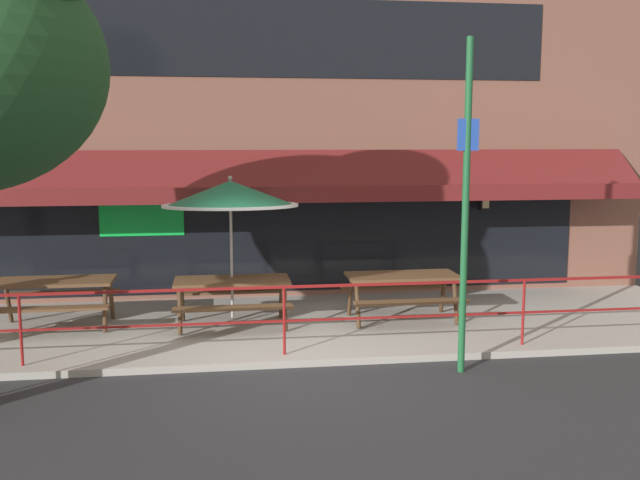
{
  "coord_description": "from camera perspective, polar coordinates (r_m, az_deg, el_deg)",
  "views": [
    {
      "loc": [
        -0.84,
        -9.18,
        3.06
      ],
      "look_at": [
        0.68,
        1.6,
        1.5
      ],
      "focal_mm": 40.0,
      "sensor_mm": 36.0,
      "label": 1
    }
  ],
  "objects": [
    {
      "name": "picnic_table_left",
      "position": [
        11.92,
        -20.44,
        -3.76
      ],
      "size": [
        1.8,
        1.42,
        0.76
      ],
      "color": "brown",
      "rests_on": "patio_deck"
    },
    {
      "name": "restaurant_building",
      "position": [
        13.43,
        -4.5,
        9.78
      ],
      "size": [
        15.0,
        1.6,
        6.94
      ],
      "color": "brown",
      "rests_on": "ground"
    },
    {
      "name": "patio_deck",
      "position": [
        11.61,
        -3.62,
        -6.89
      ],
      "size": [
        15.0,
        4.0,
        0.1
      ],
      "primitive_type": "cube",
      "color": "#ADA89E",
      "rests_on": "ground"
    },
    {
      "name": "patio_railing",
      "position": [
        9.78,
        -2.89,
        -5.22
      ],
      "size": [
        13.84,
        0.04,
        0.97
      ],
      "color": "maroon",
      "rests_on": "patio_deck"
    },
    {
      "name": "ground_plane",
      "position": [
        9.71,
        -2.69,
        -10.22
      ],
      "size": [
        120.0,
        120.0,
        0.0
      ],
      "primitive_type": "plane",
      "color": "#2D2D30"
    },
    {
      "name": "street_sign_pole",
      "position": [
        9.3,
        11.57,
        2.76
      ],
      "size": [
        0.28,
        0.09,
        4.31
      ],
      "color": "#1E6033",
      "rests_on": "ground"
    },
    {
      "name": "picnic_table_centre",
      "position": [
        11.32,
        -7.04,
        -3.91
      ],
      "size": [
        1.8,
        1.42,
        0.76
      ],
      "color": "brown",
      "rests_on": "patio_deck"
    },
    {
      "name": "picnic_table_right",
      "position": [
        11.69,
        6.6,
        -3.52
      ],
      "size": [
        1.8,
        1.42,
        0.76
      ],
      "color": "brown",
      "rests_on": "patio_deck"
    },
    {
      "name": "patio_umbrella_centre",
      "position": [
        11.3,
        -7.18,
        3.63
      ],
      "size": [
        2.14,
        2.14,
        2.38
      ],
      "color": "#B7B2A8",
      "rests_on": "patio_deck"
    }
  ]
}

